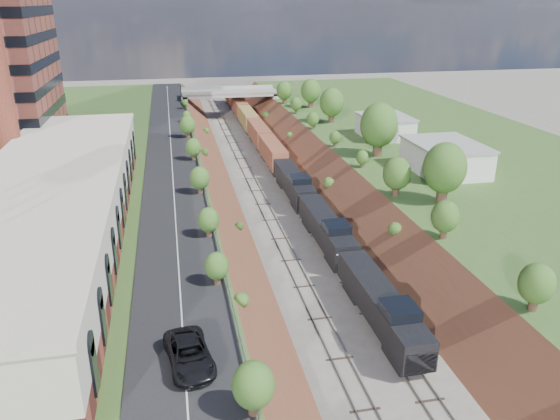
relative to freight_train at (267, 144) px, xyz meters
The scene contains 16 objects.
platform_left 42.27m from the freight_train, 147.38° to the right, with size 44.00×180.00×5.00m, color #385C26.
platform_right 37.99m from the freight_train, 36.85° to the right, with size 44.00×180.00×5.00m, color #385C26.
embankment_left 26.65m from the freight_train, 120.83° to the right, with size 7.07×180.00×7.07m, color brown.
embankment_right 24.41m from the freight_train, 69.76° to the right, with size 7.07×180.00×7.07m, color brown.
rail_left_track 23.49m from the freight_train, 102.86° to the right, with size 1.58×180.00×0.18m, color gray.
rail_right_track 22.91m from the freight_train, 90.00° to the right, with size 1.58×180.00×0.18m, color gray.
road 29.21m from the freight_train, 128.46° to the right, with size 8.00×180.00×0.10m, color black.
guardrail 27.08m from the freight_train, 121.35° to the right, with size 0.10×171.00×0.70m.
commercial_building 54.57m from the freight_train, 124.34° to the right, with size 14.30×62.30×7.00m.
overpass 39.38m from the freight_train, 93.79° to the left, with size 24.50×8.30×7.40m.
white_building_near 37.48m from the freight_train, 55.83° to the right, with size 9.00×12.00×4.00m, color silver.
white_building_far 22.62m from the freight_train, 23.30° to the right, with size 8.00×10.00×3.60m, color silver.
tree_right_large 45.67m from the freight_train, 71.40° to the right, with size 5.25×5.25×7.61m.
tree_left_crest 64.57m from the freight_train, 102.92° to the right, with size 2.45×2.45×3.55m.
freight_train is the anchor object (origin of this frame).
suv 71.66m from the freight_train, 104.35° to the right, with size 2.83×6.13×1.70m, color black.
Camera 1 is at (-15.26, -18.30, 28.57)m, focal length 35.00 mm.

